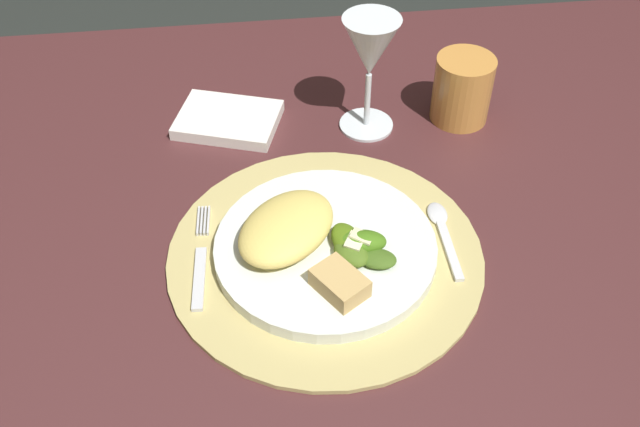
% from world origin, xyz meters
% --- Properties ---
extents(dining_table, '(1.19, 1.00, 0.72)m').
position_xyz_m(dining_table, '(0.00, 0.00, 0.60)').
color(dining_table, '#482324').
rests_on(dining_table, ground).
extents(placemat, '(0.36, 0.36, 0.01)m').
position_xyz_m(placemat, '(-0.04, -0.03, 0.72)').
color(placemat, tan).
rests_on(placemat, dining_table).
extents(dinner_plate, '(0.25, 0.25, 0.02)m').
position_xyz_m(dinner_plate, '(-0.04, -0.03, 0.73)').
color(dinner_plate, silver).
rests_on(dinner_plate, placemat).
extents(pasta_serving, '(0.15, 0.16, 0.04)m').
position_xyz_m(pasta_serving, '(-0.08, -0.02, 0.76)').
color(pasta_serving, '#E7CA63').
rests_on(pasta_serving, dinner_plate).
extents(salad_greens, '(0.08, 0.08, 0.02)m').
position_xyz_m(salad_greens, '(-0.01, -0.05, 0.75)').
color(salad_greens, '#4A671D').
rests_on(salad_greens, dinner_plate).
extents(bread_piece, '(0.06, 0.07, 0.02)m').
position_xyz_m(bread_piece, '(-0.03, -0.10, 0.75)').
color(bread_piece, tan).
rests_on(bread_piece, dinner_plate).
extents(fork, '(0.02, 0.16, 0.00)m').
position_xyz_m(fork, '(-0.18, -0.03, 0.73)').
color(fork, silver).
rests_on(fork, placemat).
extents(spoon, '(0.02, 0.12, 0.01)m').
position_xyz_m(spoon, '(0.10, -0.01, 0.73)').
color(spoon, silver).
rests_on(spoon, placemat).
extents(napkin, '(0.16, 0.13, 0.02)m').
position_xyz_m(napkin, '(-0.14, 0.23, 0.73)').
color(napkin, white).
rests_on(napkin, dining_table).
extents(wine_glass, '(0.07, 0.07, 0.16)m').
position_xyz_m(wine_glass, '(0.05, 0.20, 0.83)').
color(wine_glass, silver).
rests_on(wine_glass, dining_table).
extents(amber_tumbler, '(0.08, 0.08, 0.09)m').
position_xyz_m(amber_tumbler, '(0.18, 0.21, 0.76)').
color(amber_tumbler, '#CB863C').
rests_on(amber_tumbler, dining_table).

